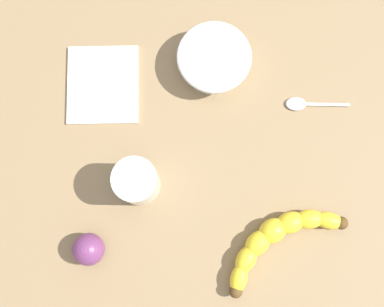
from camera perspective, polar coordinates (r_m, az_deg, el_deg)
wooden_tabletop at (r=87.70cm, az=2.72°, el=-3.46°), size 120.00×120.00×3.00cm
banana at (r=84.85cm, az=9.65°, el=-9.47°), size 15.23×19.50×3.98cm
smoothie_glass at (r=81.99cm, az=-6.27°, el=-3.23°), size 7.17×7.17×9.21cm
ceramic_bowl at (r=87.87cm, az=2.49°, el=10.57°), size 12.77×12.77×5.11cm
plum_fruit at (r=84.74cm, az=-11.66°, el=-10.59°), size 5.32×5.32×5.32cm
teaspoon at (r=90.20cm, az=12.15°, el=5.51°), size 2.53×11.25×0.80cm
folded_napkin at (r=90.64cm, az=-10.08°, el=7.69°), size 14.92×13.39×0.60cm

